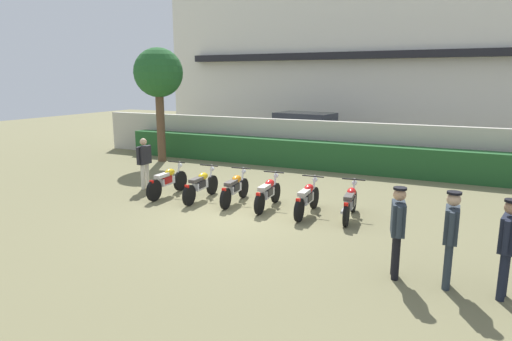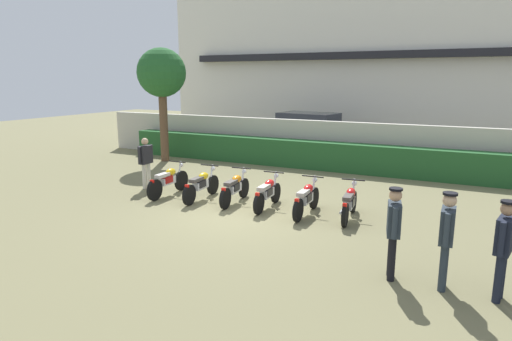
# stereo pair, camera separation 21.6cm
# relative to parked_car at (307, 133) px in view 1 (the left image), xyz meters

# --- Properties ---
(ground) EXTENTS (60.00, 60.00, 0.00)m
(ground) POSITION_rel_parked_car_xyz_m (1.66, -10.44, -0.94)
(ground) COLOR olive
(building) EXTENTS (23.02, 6.50, 8.76)m
(building) POSITION_rel_parked_car_xyz_m (1.66, 6.02, 3.44)
(building) COLOR silver
(building) RESTS_ON ground
(compound_wall) EXTENTS (21.87, 0.30, 1.84)m
(compound_wall) POSITION_rel_parked_car_xyz_m (1.66, -3.05, -0.02)
(compound_wall) COLOR #BCB7A8
(compound_wall) RESTS_ON ground
(hedge_row) EXTENTS (17.50, 0.70, 1.09)m
(hedge_row) POSITION_rel_parked_car_xyz_m (1.66, -3.75, -0.39)
(hedge_row) COLOR #235628
(hedge_row) RESTS_ON ground
(parked_car) EXTENTS (4.72, 2.59, 1.89)m
(parked_car) POSITION_rel_parked_car_xyz_m (0.00, 0.00, 0.00)
(parked_car) COLOR black
(parked_car) RESTS_ON ground
(tree_near_inspector) EXTENTS (2.04, 2.04, 4.76)m
(tree_near_inspector) POSITION_rel_parked_car_xyz_m (-4.84, -5.04, 2.72)
(tree_near_inspector) COLOR brown
(tree_near_inspector) RESTS_ON ground
(motorcycle_in_row_0) EXTENTS (0.60, 1.98, 0.98)m
(motorcycle_in_row_0) POSITION_rel_parked_car_xyz_m (-1.13, -9.61, -0.48)
(motorcycle_in_row_0) COLOR black
(motorcycle_in_row_0) RESTS_ON ground
(motorcycle_in_row_1) EXTENTS (0.60, 1.94, 0.95)m
(motorcycle_in_row_1) POSITION_rel_parked_car_xyz_m (0.04, -9.56, -0.49)
(motorcycle_in_row_1) COLOR black
(motorcycle_in_row_1) RESTS_ON ground
(motorcycle_in_row_2) EXTENTS (0.60, 1.87, 0.95)m
(motorcycle_in_row_2) POSITION_rel_parked_car_xyz_m (1.11, -9.45, -0.49)
(motorcycle_in_row_2) COLOR black
(motorcycle_in_row_2) RESTS_ON ground
(motorcycle_in_row_3) EXTENTS (0.60, 1.81, 0.94)m
(motorcycle_in_row_3) POSITION_rel_parked_car_xyz_m (2.16, -9.49, -0.50)
(motorcycle_in_row_3) COLOR black
(motorcycle_in_row_3) RESTS_ON ground
(motorcycle_in_row_4) EXTENTS (0.60, 1.87, 0.95)m
(motorcycle_in_row_4) POSITION_rel_parked_car_xyz_m (3.32, -9.59, -0.49)
(motorcycle_in_row_4) COLOR black
(motorcycle_in_row_4) RESTS_ON ground
(motorcycle_in_row_5) EXTENTS (0.60, 1.83, 0.95)m
(motorcycle_in_row_5) POSITION_rel_parked_car_xyz_m (4.43, -9.45, -0.50)
(motorcycle_in_row_5) COLOR black
(motorcycle_in_row_5) RESTS_ON ground
(inspector_person) EXTENTS (0.22, 0.67, 1.64)m
(inspector_person) POSITION_rel_parked_car_xyz_m (-2.32, -9.20, 0.03)
(inspector_person) COLOR beige
(inspector_person) RESTS_ON ground
(officer_0) EXTENTS (0.31, 0.65, 1.66)m
(officer_0) POSITION_rel_parked_car_xyz_m (5.98, -12.43, 0.05)
(officer_0) COLOR black
(officer_0) RESTS_ON ground
(officer_1) EXTENTS (0.24, 0.67, 1.69)m
(officer_1) POSITION_rel_parked_car_xyz_m (6.83, -12.45, 0.06)
(officer_1) COLOR #28333D
(officer_1) RESTS_ON ground
(officer_2) EXTENTS (0.31, 0.65, 1.66)m
(officer_2) POSITION_rel_parked_car_xyz_m (7.67, -12.47, 0.04)
(officer_2) COLOR black
(officer_2) RESTS_ON ground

